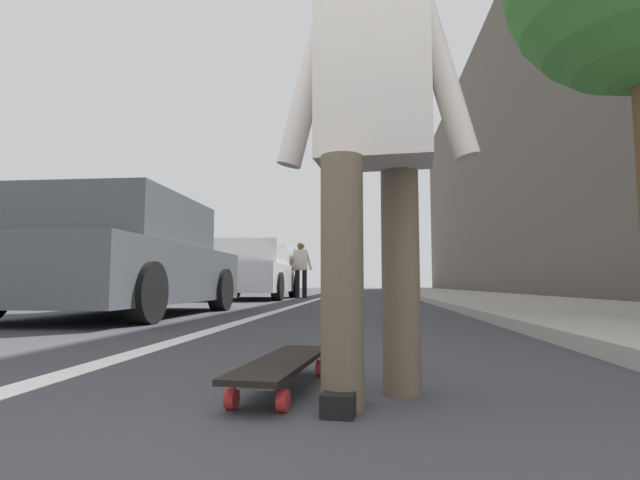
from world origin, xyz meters
TOP-DOWN VIEW (x-y plane):
  - ground_plane at (10.00, 0.00)m, footprint 80.00×80.00m
  - lane_stripe_white at (20.00, 1.07)m, footprint 52.00×0.16m
  - sidewalk_curb at (18.00, -3.08)m, footprint 52.00×3.20m
  - building_facade at (22.00, -6.23)m, footprint 40.00×1.20m
  - skateboard at (1.15, 0.06)m, footprint 0.86×0.28m
  - skater_person at (1.01, -0.28)m, footprint 0.45×0.72m
  - parked_car_near at (5.18, 2.82)m, footprint 4.01×1.98m
  - parked_car_mid at (12.01, 2.77)m, footprint 4.37×2.00m
  - traffic_light at (19.14, 1.47)m, footprint 0.33×0.28m
  - pedestrian_distant at (13.12, 1.67)m, footprint 0.44×0.69m

SIDE VIEW (x-z plane):
  - ground_plane at x=10.00m, z-range 0.00..0.00m
  - lane_stripe_white at x=20.00m, z-range 0.00..0.01m
  - sidewalk_curb at x=18.00m, z-range 0.00..0.10m
  - skateboard at x=1.15m, z-range 0.04..0.15m
  - parked_car_near at x=5.18m, z-range -0.03..1.44m
  - parked_car_mid at x=12.01m, z-range -0.02..1.47m
  - pedestrian_distant at x=13.12m, z-range 0.11..1.69m
  - skater_person at x=1.01m, z-range 0.12..1.76m
  - traffic_light at x=19.14m, z-range 0.87..5.56m
  - building_facade at x=22.00m, z-range 0.00..12.37m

